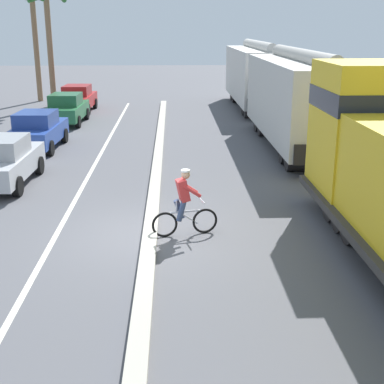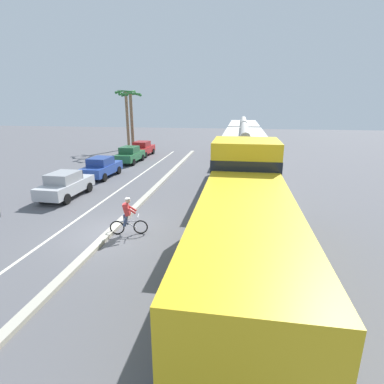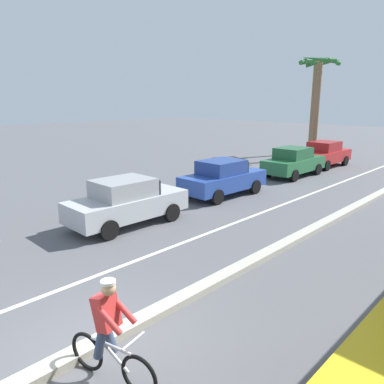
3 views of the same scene
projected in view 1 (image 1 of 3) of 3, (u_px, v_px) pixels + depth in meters
The scene contains 12 objects.
ground_plane at pixel (150, 235), 13.60m from camera, with size 120.00×120.00×0.00m, color #56565B.
median_curb at pixel (157, 171), 19.30m from camera, with size 0.36×36.00×0.16m, color #B2AD9E.
lane_stripe at pixel (90, 173), 19.23m from camera, with size 0.14×36.00×0.01m, color silver.
hopper_car_lead at pixel (299, 100), 22.58m from camera, with size 2.90×10.60×4.18m.
hopper_car_middle at pixel (257, 75), 33.64m from camera, with size 2.90×10.60×4.18m.
parked_car_silver at pixel (3, 161), 17.63m from camera, with size 1.90×4.24×1.62m.
parked_car_blue at pixel (38, 130), 22.77m from camera, with size 1.94×4.25×1.62m.
parked_car_green at pixel (67, 109), 28.67m from camera, with size 1.90×4.23×1.62m.
parked_car_red at pixel (78, 98), 32.63m from camera, with size 1.92×4.24×1.62m.
cyclist at pixel (184, 205), 13.34m from camera, with size 1.68×0.56×1.71m.
palm_tree_near at pixel (48, 22), 33.72m from camera, with size 2.74×2.78×7.12m.
palm_tree_far at pixel (34, 21), 35.92m from camera, with size 2.56×2.67×7.45m.
Camera 1 is at (0.60, -12.68, 5.11)m, focal length 50.00 mm.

